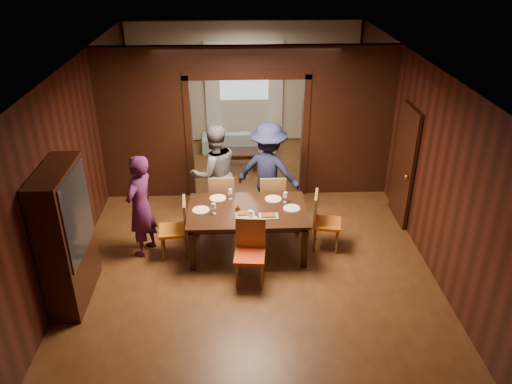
{
  "coord_description": "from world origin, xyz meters",
  "views": [
    {
      "loc": [
        -0.21,
        -7.28,
        4.64
      ],
      "look_at": [
        0.08,
        -0.4,
        1.05
      ],
      "focal_mm": 35.0,
      "sensor_mm": 36.0,
      "label": 1
    }
  ],
  "objects_px": {
    "chair_left": "(173,228)",
    "chair_right": "(327,221)",
    "coffee_table": "(240,160)",
    "chair_far_r": "(272,198)",
    "chair_near": "(250,254)",
    "person_grey": "(215,174)",
    "person_navy": "(269,172)",
    "sofa": "(239,140)",
    "dining_table": "(248,230)",
    "person_purple": "(140,206)",
    "chair_far_l": "(222,198)",
    "hutch": "(66,237)"
  },
  "relations": [
    {
      "from": "person_purple",
      "to": "sofa",
      "type": "xyz_separation_m",
      "value": [
        1.58,
        4.26,
        -0.59
      ]
    },
    {
      "from": "sofa",
      "to": "coffee_table",
      "type": "xyz_separation_m",
      "value": [
        0.01,
        -1.06,
        -0.05
      ]
    },
    {
      "from": "chair_left",
      "to": "hutch",
      "type": "distance_m",
      "value": 1.71
    },
    {
      "from": "coffee_table",
      "to": "chair_far_r",
      "type": "height_order",
      "value": "chair_far_r"
    },
    {
      "from": "chair_right",
      "to": "chair_left",
      "type": "bearing_deg",
      "value": 104.32
    },
    {
      "from": "chair_far_r",
      "to": "hutch",
      "type": "bearing_deg",
      "value": 33.48
    },
    {
      "from": "person_purple",
      "to": "sofa",
      "type": "distance_m",
      "value": 4.59
    },
    {
      "from": "person_purple",
      "to": "chair_left",
      "type": "bearing_deg",
      "value": 102.89
    },
    {
      "from": "dining_table",
      "to": "chair_left",
      "type": "height_order",
      "value": "chair_left"
    },
    {
      "from": "coffee_table",
      "to": "hutch",
      "type": "relative_size",
      "value": 0.4
    },
    {
      "from": "chair_left",
      "to": "chair_right",
      "type": "bearing_deg",
      "value": 86.88
    },
    {
      "from": "chair_far_r",
      "to": "sofa",
      "type": "bearing_deg",
      "value": -80.92
    },
    {
      "from": "chair_right",
      "to": "person_purple",
      "type": "bearing_deg",
      "value": 102.11
    },
    {
      "from": "sofa",
      "to": "dining_table",
      "type": "xyz_separation_m",
      "value": [
        0.09,
        -4.28,
        0.13
      ]
    },
    {
      "from": "coffee_table",
      "to": "chair_far_r",
      "type": "xyz_separation_m",
      "value": [
        0.53,
        -2.36,
        0.28
      ]
    },
    {
      "from": "person_purple",
      "to": "person_navy",
      "type": "xyz_separation_m",
      "value": [
        2.07,
        1.06,
        0.05
      ]
    },
    {
      "from": "sofa",
      "to": "chair_near",
      "type": "xyz_separation_m",
      "value": [
        0.1,
        -5.12,
        0.23
      ]
    },
    {
      "from": "person_navy",
      "to": "chair_near",
      "type": "relative_size",
      "value": 1.86
    },
    {
      "from": "person_navy",
      "to": "chair_right",
      "type": "height_order",
      "value": "person_navy"
    },
    {
      "from": "dining_table",
      "to": "person_grey",
      "type": "bearing_deg",
      "value": 117.43
    },
    {
      "from": "sofa",
      "to": "hutch",
      "type": "xyz_separation_m",
      "value": [
        -2.39,
        -5.35,
        0.75
      ]
    },
    {
      "from": "chair_left",
      "to": "chair_far_l",
      "type": "xyz_separation_m",
      "value": [
        0.76,
        0.99,
        0.0
      ]
    },
    {
      "from": "person_navy",
      "to": "chair_near",
      "type": "xyz_separation_m",
      "value": [
        -0.39,
        -1.91,
        -0.42
      ]
    },
    {
      "from": "chair_left",
      "to": "chair_near",
      "type": "xyz_separation_m",
      "value": [
        1.19,
        -0.76,
        0.0
      ]
    },
    {
      "from": "chair_left",
      "to": "hutch",
      "type": "relative_size",
      "value": 0.48
    },
    {
      "from": "dining_table",
      "to": "coffee_table",
      "type": "height_order",
      "value": "dining_table"
    },
    {
      "from": "person_navy",
      "to": "chair_right",
      "type": "distance_m",
      "value": 1.43
    },
    {
      "from": "person_navy",
      "to": "sofa",
      "type": "xyz_separation_m",
      "value": [
        -0.49,
        3.2,
        -0.65
      ]
    },
    {
      "from": "dining_table",
      "to": "chair_near",
      "type": "distance_m",
      "value": 0.84
    },
    {
      "from": "person_navy",
      "to": "chair_far_l",
      "type": "xyz_separation_m",
      "value": [
        -0.82,
        -0.17,
        -0.42
      ]
    },
    {
      "from": "chair_left",
      "to": "chair_far_r",
      "type": "xyz_separation_m",
      "value": [
        1.63,
        0.94,
        0.0
      ]
    },
    {
      "from": "dining_table",
      "to": "chair_far_l",
      "type": "relative_size",
      "value": 1.94
    },
    {
      "from": "person_navy",
      "to": "chair_left",
      "type": "xyz_separation_m",
      "value": [
        -1.59,
        -1.15,
        -0.42
      ]
    },
    {
      "from": "chair_right",
      "to": "coffee_table",
      "type": "bearing_deg",
      "value": 35.1
    },
    {
      "from": "person_grey",
      "to": "hutch",
      "type": "bearing_deg",
      "value": 27.51
    },
    {
      "from": "sofa",
      "to": "dining_table",
      "type": "distance_m",
      "value": 4.29
    },
    {
      "from": "person_navy",
      "to": "coffee_table",
      "type": "relative_size",
      "value": 2.25
    },
    {
      "from": "person_grey",
      "to": "chair_right",
      "type": "height_order",
      "value": "person_grey"
    },
    {
      "from": "person_grey",
      "to": "chair_far_l",
      "type": "xyz_separation_m",
      "value": [
        0.12,
        -0.13,
        -0.42
      ]
    },
    {
      "from": "coffee_table",
      "to": "chair_right",
      "type": "bearing_deg",
      "value": -66.63
    },
    {
      "from": "person_navy",
      "to": "hutch",
      "type": "xyz_separation_m",
      "value": [
        -2.88,
        -2.15,
        0.1
      ]
    },
    {
      "from": "dining_table",
      "to": "chair_right",
      "type": "relative_size",
      "value": 1.94
    },
    {
      "from": "chair_left",
      "to": "chair_far_l",
      "type": "relative_size",
      "value": 1.0
    },
    {
      "from": "chair_far_r",
      "to": "person_purple",
      "type": "bearing_deg",
      "value": 21.79
    },
    {
      "from": "sofa",
      "to": "chair_left",
      "type": "xyz_separation_m",
      "value": [
        -1.09,
        -4.36,
        0.23
      ]
    },
    {
      "from": "person_grey",
      "to": "person_navy",
      "type": "distance_m",
      "value": 0.95
    },
    {
      "from": "chair_left",
      "to": "chair_far_r",
      "type": "distance_m",
      "value": 1.88
    },
    {
      "from": "person_navy",
      "to": "hutch",
      "type": "distance_m",
      "value": 3.59
    },
    {
      "from": "chair_near",
      "to": "hutch",
      "type": "height_order",
      "value": "hutch"
    },
    {
      "from": "sofa",
      "to": "dining_table",
      "type": "relative_size",
      "value": 0.93
    }
  ]
}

